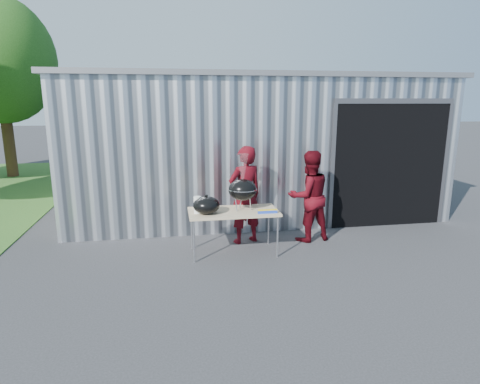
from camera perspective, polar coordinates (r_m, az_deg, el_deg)
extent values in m
plane|color=#2B2B2E|center=(6.38, 0.81, -10.75)|extent=(80.00, 80.00, 0.00)
cube|color=silver|center=(10.67, 0.44, 7.18)|extent=(8.00, 6.00, 3.00)
cube|color=slate|center=(10.63, 0.45, 15.52)|extent=(8.20, 6.20, 0.10)
cube|color=black|center=(9.23, 18.74, 4.04)|extent=(2.40, 1.20, 2.50)
cube|color=#4C4C51|center=(8.64, 21.18, 11.98)|extent=(2.52, 0.08, 0.10)
cylinder|color=#442D19|center=(15.79, -29.92, 5.40)|extent=(0.36, 0.36, 1.94)
cube|color=tan|center=(6.75, -0.94, -2.84)|extent=(1.50, 0.75, 0.04)
cylinder|color=silver|center=(6.50, -6.57, -7.02)|extent=(0.03, 0.03, 0.71)
cylinder|color=silver|center=(6.70, 5.36, -6.36)|extent=(0.03, 0.03, 0.71)
cylinder|color=silver|center=(7.09, -6.87, -5.31)|extent=(0.03, 0.03, 0.71)
cylinder|color=silver|center=(7.28, 4.08, -4.76)|extent=(0.03, 0.03, 0.71)
ellipsoid|color=black|center=(6.72, 0.36, 0.33)|extent=(0.48, 0.48, 0.36)
cylinder|color=silver|center=(6.71, 0.36, 0.43)|extent=(0.49, 0.49, 0.02)
cylinder|color=silver|center=(6.71, 0.36, 0.55)|extent=(0.46, 0.46, 0.01)
cylinder|color=silver|center=(6.90, 0.15, -1.27)|extent=(0.02, 0.02, 0.24)
cylinder|color=silver|center=(6.68, -0.56, -1.74)|extent=(0.02, 0.02, 0.24)
cylinder|color=silver|center=(6.73, 1.48, -1.66)|extent=(0.02, 0.02, 0.24)
cylinder|color=#D4694C|center=(6.68, -0.88, 0.62)|extent=(0.02, 0.14, 0.02)
cylinder|color=#D4694C|center=(6.69, -0.52, 0.63)|extent=(0.02, 0.14, 0.02)
cylinder|color=#D4694C|center=(6.70, -0.17, 0.65)|extent=(0.02, 0.14, 0.02)
cylinder|color=#D4694C|center=(6.70, 0.18, 0.66)|extent=(0.02, 0.14, 0.02)
cylinder|color=#D4694C|center=(6.71, 0.53, 0.67)|extent=(0.02, 0.14, 0.02)
cylinder|color=#D4694C|center=(6.72, 0.88, 0.69)|extent=(0.02, 0.14, 0.02)
cylinder|color=#D4694C|center=(6.73, 1.23, 0.70)|extent=(0.02, 0.14, 0.02)
cylinder|color=#D4694C|center=(6.74, 1.58, 0.71)|extent=(0.02, 0.14, 0.02)
cone|color=silver|center=(6.65, 0.36, 3.07)|extent=(0.20, 0.20, 0.55)
ellipsoid|color=black|center=(6.56, -4.80, -1.87)|extent=(0.44, 0.44, 0.29)
cylinder|color=black|center=(6.52, -4.83, -0.53)|extent=(0.05, 0.05, 0.03)
cylinder|color=white|center=(6.59, -6.08, -1.84)|extent=(0.12, 0.12, 0.28)
cube|color=white|center=(6.90, -5.77, -1.94)|extent=(0.20, 0.15, 0.10)
cube|color=#1C3CB6|center=(6.60, 3.93, -2.82)|extent=(0.32, 0.06, 0.05)
cube|color=yellow|center=(6.59, 3.94, -2.56)|extent=(0.32, 0.06, 0.01)
imported|color=#47060E|center=(7.23, 0.72, -0.44)|extent=(0.75, 0.62, 1.78)
imported|color=#47060E|center=(7.47, 9.76, -0.59)|extent=(0.92, 0.78, 1.68)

